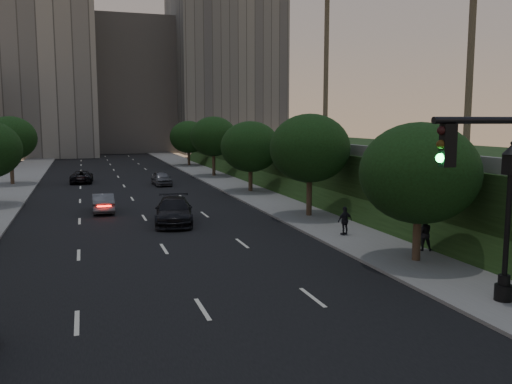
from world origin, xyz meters
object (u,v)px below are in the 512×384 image
object	(u,v)px
sedan_far_left	(82,177)
street_lamp	(507,230)
sedan_near_right	(174,211)
pedestrian_c	(345,221)
sedan_mid_left	(103,203)
sedan_far_right	(161,178)
pedestrian_b	(424,233)

from	to	relation	value
sedan_far_left	street_lamp	bearing A→B (deg)	110.94
sedan_near_right	pedestrian_c	distance (m)	10.58
street_lamp	sedan_near_right	xyz separation A→B (m)	(-8.43, 18.09, -1.84)
sedan_far_left	sedan_near_right	world-z (taller)	sedan_near_right
sedan_mid_left	sedan_far_right	bearing A→B (deg)	-112.60
sedan_near_right	pedestrian_b	size ratio (longest dim) A/B	3.30
sedan_far_right	pedestrian_c	size ratio (longest dim) A/B	2.59
sedan_far_right	pedestrian_b	distance (m)	32.26
street_lamp	sedan_far_left	bearing A→B (deg)	107.93
sedan_mid_left	sedan_near_right	xyz separation A→B (m)	(3.99, -5.67, 0.13)
sedan_mid_left	pedestrian_c	bearing A→B (deg)	134.40
sedan_near_right	sedan_far_right	size ratio (longest dim) A/B	1.37
sedan_far_left	pedestrian_b	size ratio (longest dim) A/B	2.76
pedestrian_b	pedestrian_c	distance (m)	4.75
street_lamp	pedestrian_b	world-z (taller)	street_lamp
sedan_far_left	sedan_far_right	bearing A→B (deg)	151.92
sedan_near_right	pedestrian_b	distance (m)	14.98
street_lamp	sedan_far_right	world-z (taller)	street_lamp
street_lamp	pedestrian_b	distance (m)	7.44
sedan_near_right	pedestrian_c	size ratio (longest dim) A/B	3.53
sedan_far_right	pedestrian_b	bearing A→B (deg)	-78.33
sedan_far_left	pedestrian_b	xyz separation A→B (m)	(15.52, -35.70, 0.34)
sedan_near_right	pedestrian_b	xyz separation A→B (m)	(10.12, -11.04, 0.18)
street_lamp	sedan_near_right	bearing A→B (deg)	115.00
sedan_far_left	pedestrian_b	world-z (taller)	pedestrian_b
pedestrian_b	pedestrian_c	xyz separation A→B (m)	(-1.94, 4.33, -0.05)
pedestrian_b	pedestrian_c	world-z (taller)	pedestrian_b
street_lamp	sedan_far_right	bearing A→B (deg)	99.51
sedan_far_right	pedestrian_c	xyz separation A→B (m)	(6.16, -26.90, 0.24)
sedan_far_right	sedan_far_left	bearing A→B (deg)	146.04
sedan_near_right	pedestrian_c	bearing A→B (deg)	-30.20
street_lamp	pedestrian_c	world-z (taller)	street_lamp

